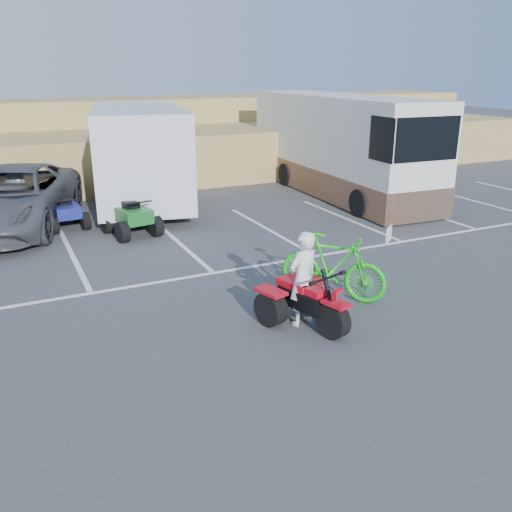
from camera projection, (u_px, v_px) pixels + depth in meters
name	position (u px, v px, depth m)	size (l,w,h in m)	color
ground	(260.00, 314.00, 10.17)	(100.00, 100.00, 0.00)	#3D3D3F
parking_stripes	(221.00, 247.00, 13.99)	(28.00, 5.16, 0.01)	white
grass_embankment	(99.00, 142.00, 22.89)	(40.00, 8.50, 3.10)	#9B7E46
red_trike_atv	(308.00, 326.00, 9.71)	(1.26, 1.68, 1.09)	red
rider	(303.00, 279.00, 9.53)	(0.63, 0.41, 1.73)	white
green_dirt_bike	(333.00, 267.00, 10.72)	(0.62, 2.18, 1.31)	#14BF19
grey_pickup	(11.00, 198.00, 15.44)	(2.88, 6.25, 1.74)	#484B50
cargo_trailer	(140.00, 153.00, 17.83)	(4.08, 7.30, 3.21)	silver
rv_motorhome	(338.00, 152.00, 19.76)	(2.91, 9.69, 3.44)	silver
quad_atv_blue	(67.00, 228.00, 15.71)	(1.09, 1.45, 0.95)	navy
quad_atv_green	(132.00, 234.00, 15.07)	(1.21, 1.62, 1.06)	#166022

